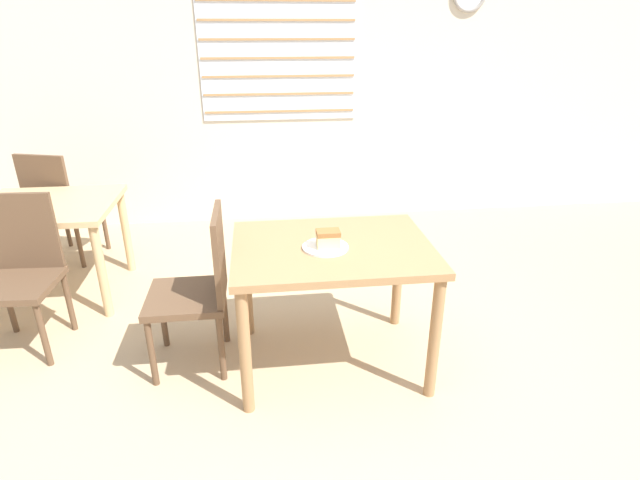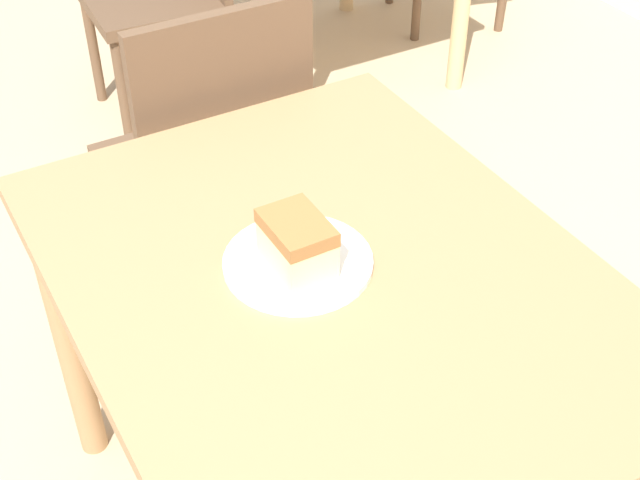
# 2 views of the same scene
# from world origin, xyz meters

# --- Properties ---
(dining_table_near) EXTENTS (1.06, 0.80, 0.75)m
(dining_table_near) POSITION_xyz_m (-0.01, 0.59, 0.64)
(dining_table_near) COLOR #9E754C
(dining_table_near) RESTS_ON ground_plane
(chair_near_window) EXTENTS (0.43, 0.43, 0.93)m
(chair_near_window) POSITION_xyz_m (-0.74, 0.68, 0.50)
(chair_near_window) COLOR brown
(chair_near_window) RESTS_ON ground_plane
(plate) EXTENTS (0.24, 0.24, 0.01)m
(plate) POSITION_xyz_m (-0.05, 0.55, 0.75)
(plate) COLOR white
(plate) RESTS_ON dining_table_near
(cake_slice) EXTENTS (0.12, 0.09, 0.09)m
(cake_slice) POSITION_xyz_m (-0.04, 0.55, 0.80)
(cake_slice) COLOR #E5CC89
(cake_slice) RESTS_ON plate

